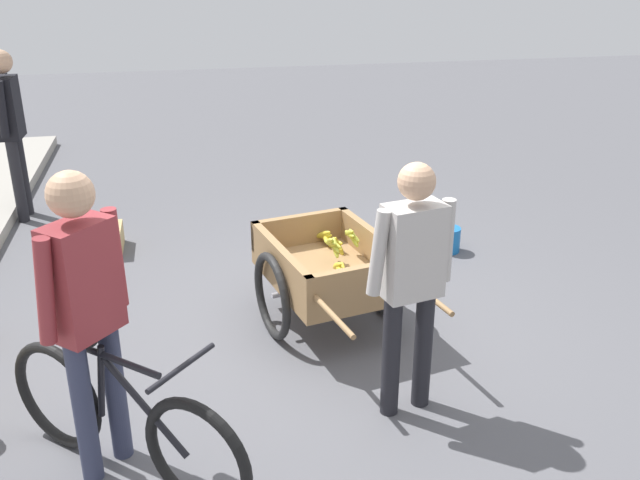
# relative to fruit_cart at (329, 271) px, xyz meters

# --- Properties ---
(ground_plane) EXTENTS (24.00, 24.00, 0.00)m
(ground_plane) POSITION_rel_fruit_cart_xyz_m (-0.25, 0.15, -0.44)
(ground_plane) COLOR #56565B
(fruit_cart) EXTENTS (1.78, 1.12, 0.71)m
(fruit_cart) POSITION_rel_fruit_cart_xyz_m (0.00, 0.00, 0.00)
(fruit_cart) COLOR #937047
(fruit_cart) RESTS_ON ground
(vendor_person) EXTENTS (0.27, 0.53, 1.57)m
(vendor_person) POSITION_rel_fruit_cart_xyz_m (-1.12, -0.24, 0.50)
(vendor_person) COLOR black
(vendor_person) RESTS_ON ground
(bicycle) EXTENTS (1.15, 1.28, 0.85)m
(bicycle) POSITION_rel_fruit_cart_xyz_m (-1.41, 1.40, -0.08)
(bicycle) COLOR black
(bicycle) RESTS_ON ground
(cyclist_person) EXTENTS (0.41, 0.40, 1.69)m
(cyclist_person) POSITION_rel_fruit_cart_xyz_m (-1.31, 1.51, 0.59)
(cyclist_person) COLOR #333851
(cyclist_person) RESTS_ON ground
(plastic_bucket) EXTENTS (0.23, 0.23, 0.23)m
(plastic_bucket) POSITION_rel_fruit_cart_xyz_m (1.11, -1.36, -0.32)
(plastic_bucket) COLOR #1966B2
(plastic_bucket) RESTS_ON ground
(mixed_fruit_crate) EXTENTS (0.44, 0.32, 0.32)m
(mixed_fruit_crate) POSITION_rel_fruit_cart_xyz_m (1.74, 1.76, -0.31)
(mixed_fruit_crate) COLOR tan
(mixed_fruit_crate) RESTS_ON ground
(bystander_person) EXTENTS (0.52, 0.23, 1.71)m
(bystander_person) POSITION_rel_fruit_cart_xyz_m (2.79, 2.64, 0.60)
(bystander_person) COLOR black
(bystander_person) RESTS_ON ground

